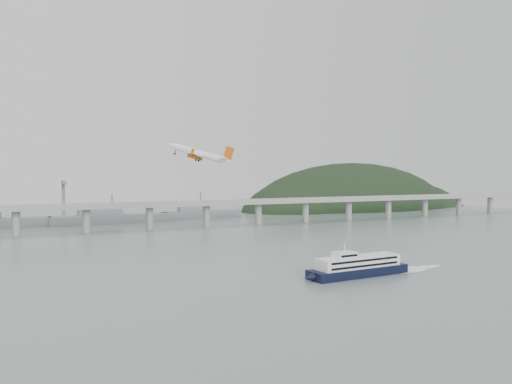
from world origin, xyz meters
TOP-DOWN VIEW (x-y plane):
  - ground at (0.00, 0.00)m, footprint 900.00×900.00m
  - bridge at (-1.15, 200.00)m, footprint 800.00×22.00m
  - headland at (285.18, 331.75)m, footprint 365.00×155.00m
  - ferry at (14.65, -24.90)m, footprint 83.38×17.80m
  - airliner at (-30.15, 70.12)m, footprint 36.10×34.51m

SIDE VIEW (x-z plane):
  - headland at x=285.18m, z-range -97.34..58.66m
  - ground at x=0.00m, z-range 0.00..0.00m
  - ferry at x=14.65m, z-range -3.60..12.12m
  - bridge at x=-1.15m, z-range 5.70..29.60m
  - airliner at x=-30.15m, z-range 51.36..66.02m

